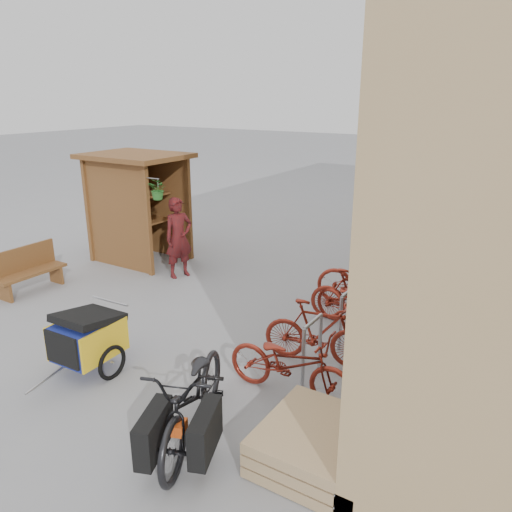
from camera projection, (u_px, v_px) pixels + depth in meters
The scene contains 17 objects.
ground at pixel (178, 336), 7.82m from camera, with size 80.00×80.00×0.00m, color gray.
kiosk at pixel (134, 192), 10.98m from camera, with size 2.49×1.65×2.40m.
bike_rack at pixel (374, 287), 8.44m from camera, with size 0.05×5.35×0.86m.
pallet_stack at pixel (313, 443), 5.12m from camera, with size 1.00×1.20×0.40m.
bench at pixel (28, 269), 9.50m from camera, with size 0.43×1.37×0.87m.
shopping_carts at pixel (463, 235), 11.17m from camera, with size 0.59×2.34×1.06m.
child_trailer at pixel (87, 337), 6.74m from camera, with size 0.92×1.54×0.90m.
cargo_bike at pixel (194, 398), 5.34m from camera, with size 1.38×2.13×1.06m.
person_kiosk at pixel (179, 238), 10.15m from camera, with size 0.60×0.40×1.66m, color maroon.
bike_0 at pixel (290, 364), 6.17m from camera, with size 0.59×1.70×0.89m, color maroon.
bike_1 at pixel (318, 333), 6.93m from camera, with size 0.44×1.55×0.93m, color maroon.
bike_2 at pixel (359, 305), 7.93m from camera, with size 0.57×1.65×0.86m, color maroon.
bike_3 at pixel (356, 297), 8.14m from camera, with size 0.43×1.53×0.92m, color maroon.
bike_4 at pixel (371, 279), 8.81m from camera, with size 0.66×1.90×1.00m, color maroon.
bike_5 at pixel (394, 277), 9.12m from camera, with size 0.41×1.47×0.88m, color black.
bike_6 at pixel (407, 262), 9.83m from camera, with size 0.61×1.75×0.92m, color pink.
bike_7 at pixel (403, 252), 10.18m from camera, with size 0.50×1.78×1.07m, color black.
Camera 1 is at (4.76, -5.33, 3.63)m, focal length 35.00 mm.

